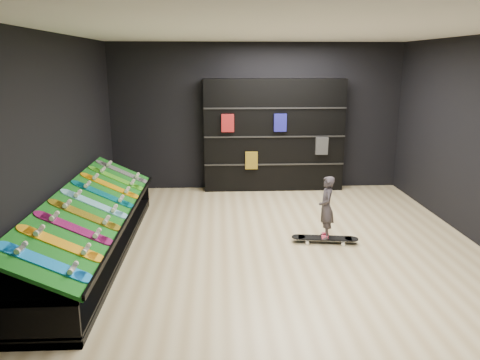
{
  "coord_description": "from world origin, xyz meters",
  "views": [
    {
      "loc": [
        -0.81,
        -6.17,
        2.63
      ],
      "look_at": [
        -0.5,
        0.2,
        1.0
      ],
      "focal_mm": 35.0,
      "sensor_mm": 36.0,
      "label": 1
    }
  ],
  "objects_px": {
    "back_shelving": "(274,135)",
    "child": "(326,219)",
    "display_rack": "(93,238)",
    "floor_skateboard": "(325,240)"
  },
  "relations": [
    {
      "from": "back_shelving",
      "to": "child",
      "type": "distance_m",
      "value": 3.17
    },
    {
      "from": "child",
      "to": "display_rack",
      "type": "bearing_deg",
      "value": -80.41
    },
    {
      "from": "display_rack",
      "to": "child",
      "type": "relative_size",
      "value": 8.05
    },
    {
      "from": "back_shelving",
      "to": "child",
      "type": "xyz_separation_m",
      "value": [
        0.42,
        -3.05,
        -0.77
      ]
    },
    {
      "from": "display_rack",
      "to": "back_shelving",
      "type": "bearing_deg",
      "value": 48.88
    },
    {
      "from": "floor_skateboard",
      "to": "child",
      "type": "xyz_separation_m",
      "value": [
        0.0,
        0.0,
        0.32
      ]
    },
    {
      "from": "display_rack",
      "to": "back_shelving",
      "type": "xyz_separation_m",
      "value": [
        2.9,
        3.32,
        0.89
      ]
    },
    {
      "from": "display_rack",
      "to": "back_shelving",
      "type": "height_order",
      "value": "back_shelving"
    },
    {
      "from": "display_rack",
      "to": "child",
      "type": "distance_m",
      "value": 3.33
    },
    {
      "from": "child",
      "to": "back_shelving",
      "type": "bearing_deg",
      "value": -167.27
    }
  ]
}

